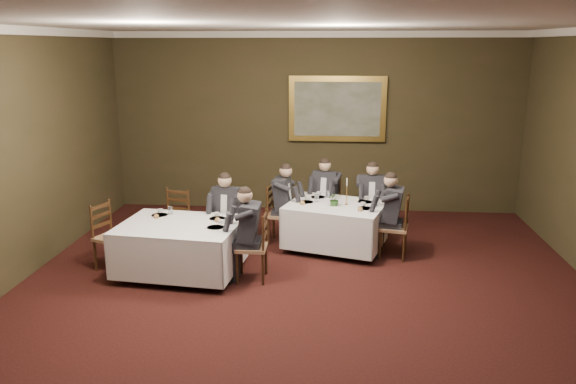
# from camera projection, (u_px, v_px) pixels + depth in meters

# --- Properties ---
(ground) EXTENTS (10.00, 10.00, 0.00)m
(ground) POSITION_uv_depth(u_px,v_px,m) (299.00, 327.00, 6.67)
(ground) COLOR black
(ground) RESTS_ON ground
(ceiling) EXTENTS (8.00, 10.00, 0.10)m
(ceiling) POSITION_uv_depth(u_px,v_px,m) (300.00, 20.00, 5.78)
(ceiling) COLOR silver
(ceiling) RESTS_ON back_wall
(back_wall) EXTENTS (8.00, 0.10, 3.50)m
(back_wall) POSITION_uv_depth(u_px,v_px,m) (315.00, 123.00, 11.04)
(back_wall) COLOR #333019
(back_wall) RESTS_ON ground
(crown_molding) EXTENTS (8.00, 10.00, 0.12)m
(crown_molding) POSITION_uv_depth(u_px,v_px,m) (300.00, 26.00, 5.79)
(crown_molding) COLOR white
(crown_molding) RESTS_ON back_wall
(table_main) EXTENTS (1.79, 1.55, 0.67)m
(table_main) POSITION_uv_depth(u_px,v_px,m) (335.00, 223.00, 9.10)
(table_main) COLOR black
(table_main) RESTS_ON ground
(table_second) EXTENTS (1.83, 1.47, 0.67)m
(table_second) POSITION_uv_depth(u_px,v_px,m) (180.00, 245.00, 8.11)
(table_second) COLOR black
(table_second) RESTS_ON ground
(chair_main_backleft) EXTENTS (0.55, 0.54, 1.00)m
(chair_main_backleft) POSITION_uv_depth(u_px,v_px,m) (326.00, 217.00, 9.99)
(chair_main_backleft) COLOR #926C4A
(chair_main_backleft) RESTS_ON ground
(diner_main_backleft) EXTENTS (0.53, 0.58, 1.35)m
(diner_main_backleft) POSITION_uv_depth(u_px,v_px,m) (326.00, 204.00, 9.92)
(diner_main_backleft) COLOR black
(diner_main_backleft) RESTS_ON chair_main_backleft
(chair_main_backright) EXTENTS (0.46, 0.44, 1.00)m
(chair_main_backright) POSITION_uv_depth(u_px,v_px,m) (370.00, 222.00, 9.70)
(chair_main_backright) COLOR #926C4A
(chair_main_backright) RESTS_ON ground
(diner_main_backright) EXTENTS (0.43, 0.50, 1.35)m
(diner_main_backright) POSITION_uv_depth(u_px,v_px,m) (371.00, 209.00, 9.63)
(diner_main_backright) COLOR black
(diner_main_backright) RESTS_ON chair_main_backright
(chair_main_endleft) EXTENTS (0.47, 0.49, 1.00)m
(chair_main_endleft) POSITION_uv_depth(u_px,v_px,m) (281.00, 226.00, 9.48)
(chair_main_endleft) COLOR #926C4A
(chair_main_endleft) RESTS_ON ground
(diner_main_endleft) EXTENTS (0.53, 0.46, 1.35)m
(diner_main_endleft) POSITION_uv_depth(u_px,v_px,m) (281.00, 213.00, 9.42)
(diner_main_endleft) COLOR black
(diner_main_endleft) RESTS_ON chair_main_endleft
(chair_main_endright) EXTENTS (0.50, 0.51, 1.00)m
(chair_main_endright) POSITION_uv_depth(u_px,v_px,m) (394.00, 240.00, 8.81)
(chair_main_endright) COLOR #926C4A
(chair_main_endright) RESTS_ON ground
(diner_main_endright) EXTENTS (0.55, 0.48, 1.35)m
(diner_main_endright) POSITION_uv_depth(u_px,v_px,m) (394.00, 226.00, 8.75)
(diner_main_endright) COLOR black
(diner_main_endright) RESTS_ON chair_main_endright
(chair_sec_backleft) EXTENTS (0.52, 0.50, 1.00)m
(chair_sec_backleft) POSITION_uv_depth(u_px,v_px,m) (174.00, 234.00, 9.07)
(chair_sec_backleft) COLOR #926C4A
(chair_sec_backleft) RESTS_ON ground
(chair_sec_backright) EXTENTS (0.51, 0.49, 1.00)m
(chair_sec_backright) POSITION_uv_depth(u_px,v_px,m) (229.00, 238.00, 8.90)
(chair_sec_backright) COLOR #926C4A
(chair_sec_backright) RESTS_ON ground
(diner_sec_backright) EXTENTS (0.48, 0.54, 1.35)m
(diner_sec_backright) POSITION_uv_depth(u_px,v_px,m) (228.00, 224.00, 8.83)
(diner_sec_backright) COLOR black
(diner_sec_backright) RESTS_ON chair_sec_backright
(chair_sec_endright) EXTENTS (0.42, 0.44, 1.00)m
(chair_sec_endright) POSITION_uv_depth(u_px,v_px,m) (253.00, 260.00, 7.96)
(chair_sec_endright) COLOR #926C4A
(chair_sec_endright) RESTS_ON ground
(diner_sec_endright) EXTENTS (0.48, 0.42, 1.35)m
(diner_sec_endright) POSITION_uv_depth(u_px,v_px,m) (252.00, 245.00, 7.90)
(diner_sec_endright) COLOR black
(diner_sec_endright) RESTS_ON chair_sec_endright
(chair_sec_endleft) EXTENTS (0.55, 0.56, 1.00)m
(chair_sec_endleft) POSITION_uv_depth(u_px,v_px,m) (113.00, 250.00, 8.36)
(chair_sec_endleft) COLOR #926C4A
(chair_sec_endleft) RESTS_ON ground
(centerpiece) EXTENTS (0.24, 0.22, 0.24)m
(centerpiece) POSITION_uv_depth(u_px,v_px,m) (335.00, 198.00, 8.91)
(centerpiece) COLOR #2D5926
(centerpiece) RESTS_ON table_main
(candlestick) EXTENTS (0.07, 0.07, 0.45)m
(candlestick) POSITION_uv_depth(u_px,v_px,m) (347.00, 195.00, 8.96)
(candlestick) COLOR #B68537
(candlestick) RESTS_ON table_main
(place_setting_table_main) EXTENTS (0.33, 0.31, 0.14)m
(place_setting_table_main) POSITION_uv_depth(u_px,v_px,m) (321.00, 195.00, 9.46)
(place_setting_table_main) COLOR white
(place_setting_table_main) RESTS_ON table_main
(place_setting_table_second) EXTENTS (0.33, 0.32, 0.14)m
(place_setting_table_second) POSITION_uv_depth(u_px,v_px,m) (163.00, 212.00, 8.47)
(place_setting_table_second) COLOR white
(place_setting_table_second) RESTS_ON table_second
(painting) EXTENTS (1.88, 0.09, 1.26)m
(painting) POSITION_uv_depth(u_px,v_px,m) (337.00, 109.00, 10.87)
(painting) COLOR #EAC455
(painting) RESTS_ON back_wall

